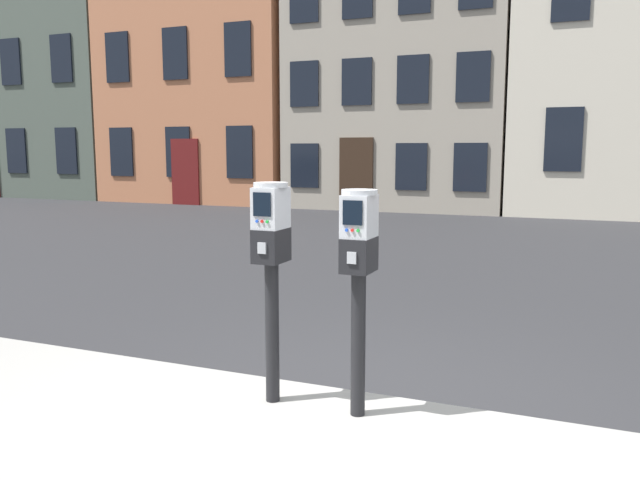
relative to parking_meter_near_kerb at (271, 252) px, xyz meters
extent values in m
plane|color=#28282B|center=(0.56, 0.17, -1.12)|extent=(160.00, 160.00, 0.00)
cylinder|color=black|center=(0.00, 0.00, -0.52)|extent=(0.09, 0.09, 0.92)
cube|color=black|center=(0.00, 0.00, 0.05)|extent=(0.17, 0.24, 0.21)
cube|color=#A5A8AD|center=(0.00, -0.13, 0.05)|extent=(0.06, 0.01, 0.07)
cube|color=#B7BABF|center=(0.00, 0.00, 0.28)|extent=(0.17, 0.23, 0.26)
cube|color=black|center=(0.00, -0.12, 0.31)|extent=(0.12, 0.01, 0.15)
cylinder|color=blue|center=(-0.04, -0.12, 0.21)|extent=(0.02, 0.01, 0.02)
cylinder|color=red|center=(0.00, -0.12, 0.21)|extent=(0.02, 0.01, 0.02)
cylinder|color=green|center=(0.03, -0.12, 0.21)|extent=(0.02, 0.01, 0.02)
cylinder|color=#B7BABF|center=(0.00, 0.00, 0.43)|extent=(0.22, 0.22, 0.03)
cylinder|color=black|center=(0.59, 0.00, -0.53)|extent=(0.09, 0.09, 0.90)
cube|color=black|center=(0.59, 0.00, 0.02)|extent=(0.17, 0.24, 0.21)
cube|color=#A5A8AD|center=(0.58, -0.13, 0.02)|extent=(0.06, 0.01, 0.07)
cube|color=#B7BABF|center=(0.59, 0.00, 0.25)|extent=(0.17, 0.23, 0.26)
cube|color=black|center=(0.58, -0.12, 0.28)|extent=(0.12, 0.01, 0.14)
cylinder|color=blue|center=(0.55, -0.12, 0.18)|extent=(0.02, 0.01, 0.02)
cylinder|color=red|center=(0.58, -0.12, 0.18)|extent=(0.02, 0.01, 0.02)
cylinder|color=green|center=(0.62, -0.12, 0.18)|extent=(0.02, 0.01, 0.02)
cylinder|color=#B7BABF|center=(0.59, 0.00, 0.40)|extent=(0.22, 0.22, 0.03)
cube|color=#4C564C|center=(-17.12, 16.73, 5.11)|extent=(6.95, 5.87, 12.46)
cube|color=black|center=(-17.12, 13.76, 0.59)|extent=(0.90, 0.06, 1.60)
cube|color=black|center=(-14.81, 13.76, 0.59)|extent=(0.90, 0.06, 1.60)
cube|color=black|center=(-17.12, 13.76, 3.71)|extent=(0.90, 0.06, 1.60)
cube|color=black|center=(-14.81, 13.76, 3.71)|extent=(0.90, 0.06, 1.60)
cube|color=#B7704C|center=(-10.20, 17.20, 4.99)|extent=(6.72, 6.82, 12.23)
cube|color=black|center=(-12.44, 13.76, 0.56)|extent=(0.90, 0.06, 1.60)
cube|color=black|center=(-10.20, 13.76, 0.56)|extent=(0.90, 0.06, 1.60)
cube|color=black|center=(-7.96, 13.76, 0.56)|extent=(0.90, 0.06, 1.60)
cube|color=black|center=(-12.44, 13.76, 3.62)|extent=(0.90, 0.06, 1.60)
cube|color=black|center=(-10.20, 13.76, 3.62)|extent=(0.90, 0.06, 1.60)
cube|color=black|center=(-7.96, 13.76, 3.62)|extent=(0.90, 0.06, 1.60)
cube|color=#591414|center=(-9.95, 13.76, -0.07)|extent=(1.00, 0.07, 2.10)
cube|color=#9E9384|center=(-3.38, 16.51, 3.58)|extent=(6.42, 5.44, 9.40)
cube|color=black|center=(-5.79, 13.76, 0.17)|extent=(0.88, 0.06, 1.29)
cube|color=black|center=(-4.18, 13.76, 0.17)|extent=(0.88, 0.06, 1.29)
cube|color=black|center=(-2.58, 13.76, 0.17)|extent=(0.88, 0.06, 1.29)
cube|color=black|center=(-0.97, 13.76, 0.17)|extent=(0.88, 0.06, 1.29)
cube|color=black|center=(-5.79, 13.76, 2.52)|extent=(0.88, 0.06, 1.29)
cube|color=black|center=(-4.18, 13.76, 2.52)|extent=(0.88, 0.06, 1.29)
cube|color=black|center=(-2.58, 13.76, 2.52)|extent=(0.88, 0.06, 1.29)
cube|color=black|center=(-0.97, 13.76, 2.52)|extent=(0.88, 0.06, 1.29)
cube|color=black|center=(-4.18, 13.76, -0.07)|extent=(1.00, 0.07, 2.10)
cube|color=black|center=(1.32, 13.76, 0.89)|extent=(0.90, 0.06, 1.60)
camera|label=1|loc=(1.80, -3.58, 0.65)|focal=35.85mm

